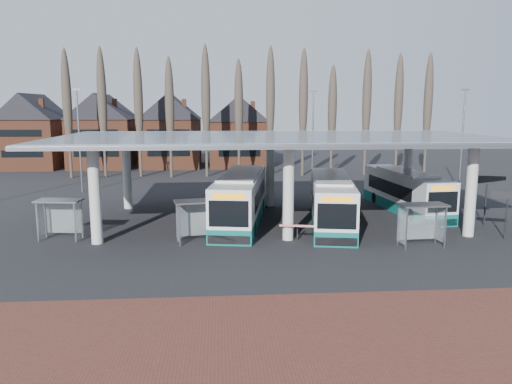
{
  "coord_description": "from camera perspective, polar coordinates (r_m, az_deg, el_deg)",
  "views": [
    {
      "loc": [
        -4.42,
        -28.33,
        8.4
      ],
      "look_at": [
        -1.71,
        7.0,
        2.36
      ],
      "focal_mm": 35.0,
      "sensor_mm": 36.0,
      "label": 1
    }
  ],
  "objects": [
    {
      "name": "bus_2",
      "position": [
        36.54,
        8.58,
        -1.08
      ],
      "size": [
        4.8,
        12.85,
        3.49
      ],
      "rotation": [
        0.0,
        0.0,
        -0.17
      ],
      "color": "silver",
      "rests_on": "ground"
    },
    {
      "name": "lamp_post_a",
      "position": [
        52.22,
        -19.54,
        5.76
      ],
      "size": [
        0.8,
        0.16,
        10.17
      ],
      "color": "slate",
      "rests_on": "ground"
    },
    {
      "name": "barrier",
      "position": [
        31.61,
        4.87,
        -4.01
      ],
      "size": [
        2.4,
        0.87,
        1.21
      ],
      "rotation": [
        0.0,
        0.0,
        -0.19
      ],
      "color": "black",
      "rests_on": "ground"
    },
    {
      "name": "shelter_2",
      "position": [
        31.85,
        18.34,
        -2.54
      ],
      "size": [
        2.94,
        1.6,
        2.65
      ],
      "rotation": [
        0.0,
        0.0,
        0.06
      ],
      "color": "gray",
      "rests_on": "ground"
    },
    {
      "name": "bus_1",
      "position": [
        36.77,
        -1.73,
        -0.8
      ],
      "size": [
        4.84,
        13.37,
        3.64
      ],
      "rotation": [
        0.0,
        0.0,
        -0.16
      ],
      "color": "silver",
      "rests_on": "ground"
    },
    {
      "name": "lamp_post_c",
      "position": [
        54.24,
        22.51,
        5.71
      ],
      "size": [
        0.8,
        0.16,
        10.17
      ],
      "color": "slate",
      "rests_on": "ground"
    },
    {
      "name": "poplar_row",
      "position": [
        61.49,
        -0.26,
        10.03
      ],
      "size": [
        45.1,
        1.1,
        14.5
      ],
      "color": "#473D33",
      "rests_on": "ground"
    },
    {
      "name": "townhouse_row",
      "position": [
        73.26,
        -13.39,
        7.49
      ],
      "size": [
        36.8,
        10.3,
        12.25
      ],
      "color": "brown",
      "rests_on": "ground"
    },
    {
      "name": "station_canopy",
      "position": [
        36.7,
        2.56,
        5.42
      ],
      "size": [
        32.0,
        16.0,
        6.34
      ],
      "color": "#BBBAB6",
      "rests_on": "ground"
    },
    {
      "name": "lamp_post_b",
      "position": [
        55.41,
        6.51,
        6.45
      ],
      "size": [
        0.8,
        0.16,
        10.17
      ],
      "color": "slate",
      "rests_on": "ground"
    },
    {
      "name": "info_sign_0",
      "position": [
        35.66,
        26.82,
        -0.68
      ],
      "size": [
        1.99,
        0.91,
        3.14
      ],
      "rotation": [
        0.0,
        0.0,
        -0.39
      ],
      "color": "black",
      "rests_on": "ground"
    },
    {
      "name": "brick_strip",
      "position": [
        18.88,
        10.07,
        -16.84
      ],
      "size": [
        70.0,
        10.0,
        0.03
      ],
      "primitive_type": "cube",
      "color": "#582C23",
      "rests_on": "ground"
    },
    {
      "name": "shelter_1",
      "position": [
        31.35,
        -6.67,
        -2.24
      ],
      "size": [
        3.13,
        1.99,
        2.7
      ],
      "rotation": [
        0.0,
        0.0,
        0.2
      ],
      "color": "gray",
      "rests_on": "ground"
    },
    {
      "name": "bus_3",
      "position": [
        42.6,
        16.64,
        0.02
      ],
      "size": [
        3.42,
        12.02,
        3.3
      ],
      "rotation": [
        0.0,
        0.0,
        0.08
      ],
      "color": "silver",
      "rests_on": "ground"
    },
    {
      "name": "info_sign_1",
      "position": [
        39.14,
        24.89,
        0.85
      ],
      "size": [
        2.32,
        0.88,
        3.58
      ],
      "rotation": [
        0.0,
        0.0,
        -0.32
      ],
      "color": "black",
      "rests_on": "ground"
    },
    {
      "name": "shelter_0",
      "position": [
        34.23,
        -21.47,
        -1.96
      ],
      "size": [
        2.95,
        1.72,
        2.61
      ],
      "rotation": [
        0.0,
        0.0,
        -0.12
      ],
      "color": "gray",
      "rests_on": "ground"
    },
    {
      "name": "ground",
      "position": [
        29.88,
        4.34,
        -6.68
      ],
      "size": [
        140.0,
        140.0,
        0.0
      ],
      "primitive_type": "plane",
      "color": "black",
      "rests_on": "ground"
    }
  ]
}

